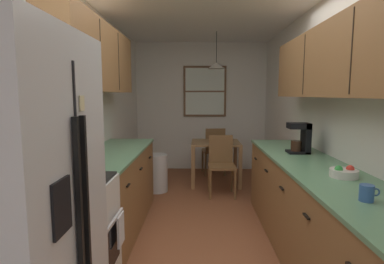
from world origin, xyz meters
name	(u,v)px	position (x,y,z in m)	size (l,w,h in m)	color
ground_plane	(202,220)	(0.00, 1.00, 0.00)	(12.00, 12.00, 0.00)	brown
wall_left	(89,116)	(-1.35, 1.00, 1.27)	(0.10, 9.00, 2.55)	white
wall_right	(319,116)	(1.35, 1.00, 1.27)	(0.10, 9.00, 2.55)	white
wall_back	(201,107)	(0.00, 3.65, 1.27)	(4.40, 0.10, 2.55)	white
refrigerator	(3,230)	(-0.94, -1.26, 0.91)	(0.74, 0.81, 1.81)	silver
stove_range	(66,242)	(-0.99, -0.52, 0.47)	(0.66, 0.63, 1.10)	white
microwave_over_range	(40,66)	(-1.11, -0.52, 1.71)	(0.39, 0.59, 0.35)	silver
counter_left	(114,190)	(-1.00, 0.74, 0.45)	(0.64, 1.91, 0.90)	olive
upper_cabinets_left	(95,58)	(-1.14, 0.69, 1.90)	(0.33, 1.99, 0.70)	olive
counter_right	(316,216)	(1.00, 0.06, 0.45)	(0.64, 3.15, 0.90)	olive
upper_cabinets_right	(343,59)	(1.14, 0.01, 1.81)	(0.33, 2.83, 0.62)	olive
dining_table	(216,149)	(0.24, 2.56, 0.59)	(0.82, 0.72, 0.73)	olive
dining_chair_near	(221,162)	(0.30, 2.00, 0.50)	(0.41, 0.41, 0.90)	brown
dining_chair_far	(214,149)	(0.25, 3.13, 0.50)	(0.45, 0.45, 0.90)	brown
pendant_light	(216,66)	(0.24, 2.56, 2.00)	(0.29, 0.29, 0.60)	black
back_window	(205,91)	(0.08, 3.58, 1.59)	(0.85, 0.05, 1.00)	brown
trash_bin	(157,173)	(-0.70, 2.11, 0.30)	(0.33, 0.33, 0.59)	silver
storage_canister	(87,157)	(-1.00, -0.03, 1.00)	(0.12, 0.12, 0.19)	#265999
dish_towel	(121,229)	(-0.64, -0.37, 0.50)	(0.02, 0.16, 0.24)	white
coffee_maker	(301,137)	(1.05, 0.67, 1.07)	(0.22, 0.18, 0.32)	black
mug_by_coffeemaker	(367,193)	(0.94, -0.82, 0.95)	(0.12, 0.08, 0.10)	#335999
fruit_bowl	(344,172)	(1.06, -0.29, 0.94)	(0.21, 0.21, 0.09)	silver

